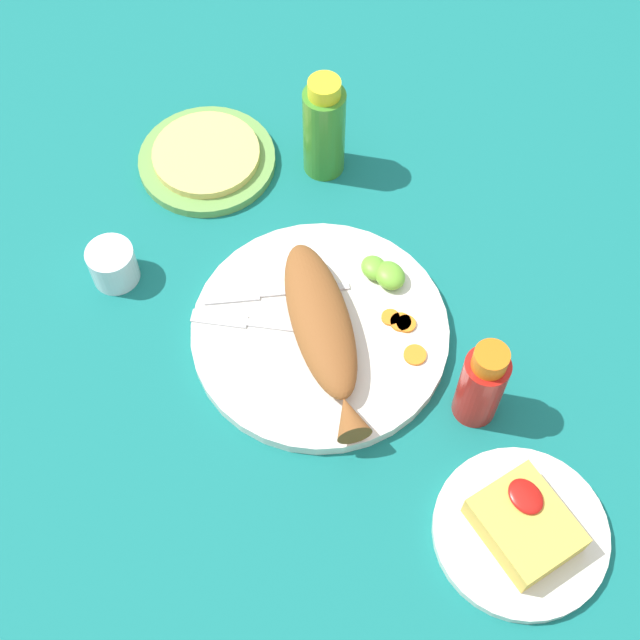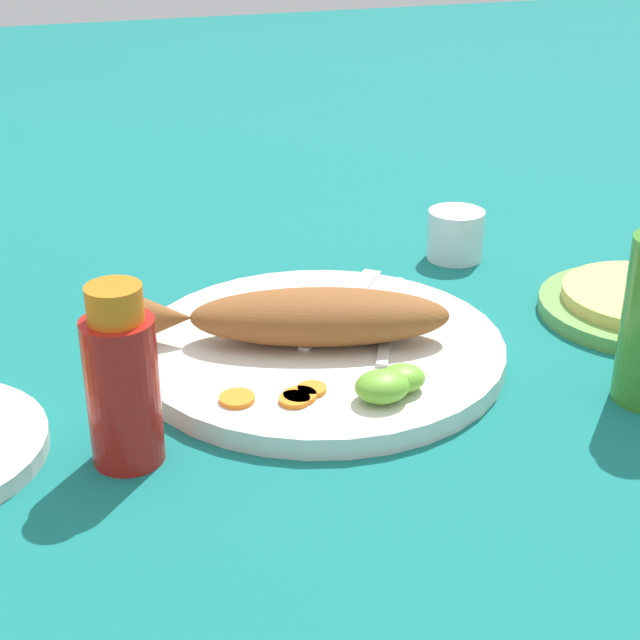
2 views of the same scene
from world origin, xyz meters
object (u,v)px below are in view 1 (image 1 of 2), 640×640
Objects in this scene: salt_cup at (113,266)px; tortilla_plate at (207,160)px; fork_near at (254,323)px; fork_far at (267,293)px; hot_sauce_bottle_green at (324,129)px; main_plate at (320,332)px; hot_sauce_bottle_red at (482,384)px; fried_fish at (323,328)px; side_plate_fries at (520,532)px.

salt_cup reaches higher than tortilla_plate.
fork_far is at bearing -99.47° from fork_near.
hot_sauce_bottle_green reaches higher than fork_near.
hot_sauce_bottle_green reaches higher than main_plate.
fork_far is 1.25× the size of hot_sauce_bottle_red.
hot_sauce_bottle_red is at bearing 166.47° from fork_near.
hot_sauce_bottle_green is 0.18m from tortilla_plate.
fork_near is 0.78× the size of tortilla_plate.
tortilla_plate is at bearing -61.53° from salt_cup.
fried_fish is 1.43× the size of tortilla_plate.
salt_cup reaches higher than side_plate_fries.
hot_sauce_bottle_red is 0.86× the size of hot_sauce_bottle_green.
fork_far reaches higher than main_plate.
fried_fish reaches higher than tortilla_plate.
side_plate_fries is at bearing 170.13° from hot_sauce_bottle_green.
tortilla_plate is (0.32, -0.01, -0.00)m from main_plate.
fried_fish reaches higher than salt_cup.
tortilla_plate is at bearing -2.41° from main_plate.
fried_fish reaches higher than fork_far.
main_plate is at bearing 177.59° from tortilla_plate.
salt_cup is at bearing -17.15° from fork_far.
side_plate_fries is at bearing 127.60° from fork_far.
tortilla_plate is at bearing 14.72° from fried_fish.
fork_near is at bearing 66.26° from fork_far.
salt_cup is at bearing 118.47° from tortilla_plate.
main_plate is 2.00× the size of hot_sauce_bottle_green.
tortilla_plate is at bearing -65.95° from fork_near.
fork_far is at bearing -133.25° from salt_cup.
fried_fish is 0.09m from fork_near.
side_plate_fries is (-0.38, -0.12, -0.01)m from fork_near.
side_plate_fries is 0.66m from tortilla_plate.
fork_far is 0.89× the size of tortilla_plate.
main_plate is at bearing 0.00° from fried_fish.
main_plate is 0.32m from tortilla_plate.
fried_fish reaches higher than main_plate.
fork_far is at bearing 27.07° from hot_sauce_bottle_red.
side_plate_fries is (-0.15, 0.05, -0.06)m from hot_sauce_bottle_red.
salt_cup is 0.31× the size of side_plate_fries.
main_plate reaches higher than tortilla_plate.
hot_sauce_bottle_green is (0.41, -0.05, 0.01)m from hot_sauce_bottle_red.
main_plate is 2.33× the size of hot_sauce_bottle_red.
fried_fish is at bearing 32.22° from hot_sauce_bottle_red.
hot_sauce_bottle_red is at bearing -150.69° from main_plate.
fork_near is 0.40m from side_plate_fries.
hot_sauce_bottle_red is 2.25× the size of salt_cup.
fork_far is 0.25m from tortilla_plate.
main_plate is 5.24× the size of salt_cup.
hot_sauce_bottle_green is at bearing -14.79° from fried_fish.
hot_sauce_bottle_red is (-0.17, -0.11, 0.02)m from fried_fish.
hot_sauce_bottle_red is at bearing -144.93° from salt_cup.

